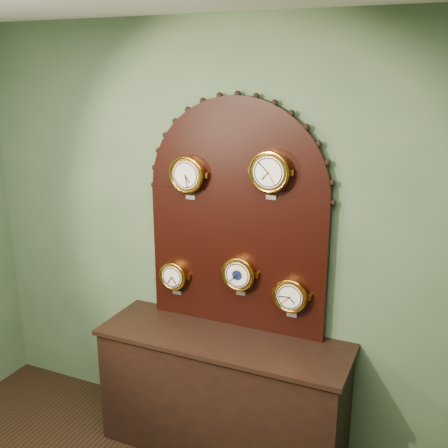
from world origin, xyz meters
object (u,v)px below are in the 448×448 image
at_px(barometer, 239,274).
at_px(hygrometer, 174,276).
at_px(arabic_clock, 270,172).
at_px(shop_counter, 223,396).
at_px(display_board, 237,209).
at_px(tide_clock, 291,295).
at_px(roman_clock, 188,174).

bearing_deg(barometer, hygrometer, 179.90).
bearing_deg(barometer, arabic_clock, -0.18).
distance_m(shop_counter, display_board, 1.25).
relative_size(display_board, tide_clock, 5.65).
xyz_separation_m(display_board, tide_clock, (0.40, -0.07, -0.50)).
xyz_separation_m(display_board, roman_clock, (-0.31, -0.07, 0.21)).
relative_size(shop_counter, tide_clock, 5.90).
distance_m(arabic_clock, tide_clock, 0.78).
height_order(shop_counter, tide_clock, tide_clock).
distance_m(roman_clock, tide_clock, 1.00).
relative_size(display_board, hygrometer, 6.10).
bearing_deg(tide_clock, barometer, -179.96).
height_order(display_board, barometer, display_board).
bearing_deg(display_board, tide_clock, -9.54).
distance_m(arabic_clock, barometer, 0.70).
relative_size(barometer, tide_clock, 1.02).
distance_m(hygrometer, barometer, 0.49).
relative_size(display_board, roman_clock, 5.26).
distance_m(shop_counter, barometer, 0.83).
distance_m(display_board, arabic_clock, 0.37).
xyz_separation_m(barometer, tide_clock, (0.35, 0.00, -0.09)).
distance_m(shop_counter, arabic_clock, 1.52).
bearing_deg(roman_clock, display_board, 12.10).
bearing_deg(roman_clock, shop_counter, -26.12).
xyz_separation_m(display_board, arabic_clock, (0.24, -0.07, 0.27)).
height_order(arabic_clock, tide_clock, arabic_clock).
xyz_separation_m(shop_counter, roman_clock, (-0.31, 0.15, 1.44)).
height_order(display_board, hygrometer, display_board).
xyz_separation_m(shop_counter, hygrometer, (-0.43, 0.15, 0.73)).
relative_size(hygrometer, barometer, 0.91).
xyz_separation_m(roman_clock, tide_clock, (0.71, 0.00, -0.71)).
height_order(display_board, arabic_clock, display_board).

